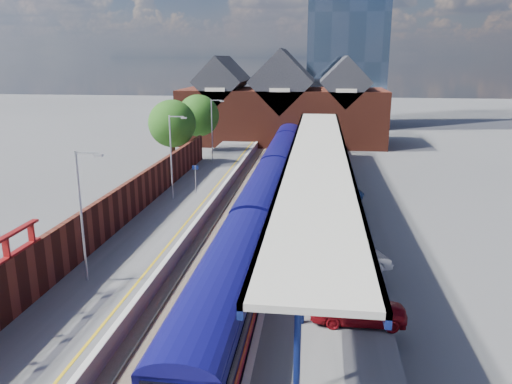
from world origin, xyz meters
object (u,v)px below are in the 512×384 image
parked_car_blue (338,191)px  train (274,172)px  parked_car_dark (337,248)px  lamp_post_d (213,126)px  platform_sign (195,174)px  lamp_post_b (83,209)px  parked_car_red (359,308)px  parked_car_silver (352,261)px  lamp_post_c (172,152)px

parked_car_blue → train: bearing=66.6°
parked_car_dark → parked_car_blue: bearing=-2.2°
lamp_post_d → parked_car_dark: 30.49m
platform_sign → lamp_post_b: bearing=-94.3°
parked_car_red → parked_car_silver: 5.41m
train → parked_car_silver: size_ratio=15.40×
train → parked_car_dark: bearing=-73.3°
lamp_post_d → parked_car_dark: bearing=-64.3°
train → lamp_post_d: 12.87m
lamp_post_d → parked_car_red: (13.87, -34.64, -3.27)m
train → parked_car_silver: (6.05, -19.45, -0.42)m
platform_sign → parked_car_blue: 12.31m
lamp_post_c → parked_car_dark: bearing=-40.8°
lamp_post_d → parked_car_silver: (13.90, -29.23, -3.29)m
parked_car_silver → lamp_post_d: bearing=1.5°
lamp_post_d → parked_car_red: bearing=-68.2°
platform_sign → parked_car_silver: 19.76m
train → lamp_post_b: size_ratio=9.42×
lamp_post_c → parked_car_dark: (13.12, -11.32, -3.33)m
lamp_post_b → platform_sign: bearing=85.7°
lamp_post_b → lamp_post_c: (0.00, 16.00, 0.00)m
lamp_post_d → parked_car_red: 37.46m
train → lamp_post_d: size_ratio=9.42×
lamp_post_b → lamp_post_d: size_ratio=1.00×
train → platform_sign: 7.76m
parked_car_red → parked_car_blue: bearing=0.0°
parked_car_red → parked_car_dark: 7.36m
platform_sign → parked_car_dark: bearing=-48.6°
train → parked_car_red: 25.58m
lamp_post_b → parked_car_dark: (13.12, 4.68, -3.33)m
platform_sign → parked_car_red: (12.51, -20.64, -0.97)m
train → platform_sign: (-6.49, -4.22, 0.57)m
lamp_post_d → parked_car_dark: size_ratio=1.53×
parked_car_red → parked_car_dark: parked_car_red is taller
parked_car_dark → parked_car_blue: parked_car_dark is taller
lamp_post_c → lamp_post_b: bearing=-90.0°
parked_car_red → parked_car_dark: (-0.75, 7.32, -0.06)m
train → parked_car_blue: bearing=-37.1°
lamp_post_b → parked_car_silver: size_ratio=1.64×
train → parked_car_red: bearing=-76.4°
lamp_post_c → lamp_post_d: size_ratio=1.00×
parked_car_red → parked_car_dark: size_ratio=0.93×
lamp_post_b → parked_car_red: lamp_post_b is taller
lamp_post_d → platform_sign: (1.36, -14.00, -2.30)m
lamp_post_b → lamp_post_c: bearing=90.0°
parked_car_dark → train: bearing=16.7°
train → parked_car_blue: train is taller
lamp_post_c → platform_sign: bearing=55.7°
parked_car_dark → parked_car_red: bearing=-174.2°
lamp_post_c → parked_car_silver: 19.47m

